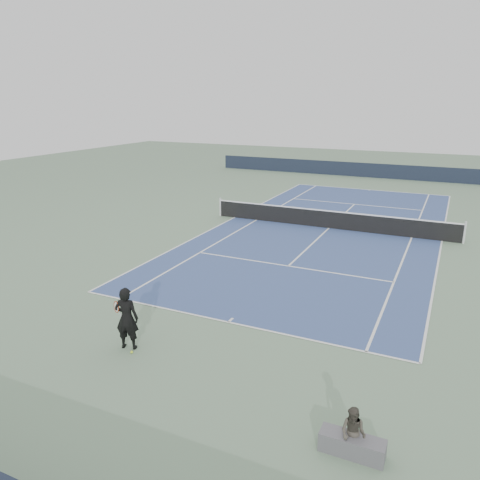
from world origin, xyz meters
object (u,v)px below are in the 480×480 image
at_px(tennis_net, 329,219).
at_px(tennis_player, 127,318).
at_px(tennis_ball, 132,352).
at_px(spectator_bench, 353,439).

distance_m(tennis_net, tennis_player, 14.48).
bearing_deg(tennis_player, tennis_ball, -39.66).
relative_size(tennis_player, spectator_bench, 1.36).
bearing_deg(tennis_player, tennis_net, 82.84).
bearing_deg(spectator_bench, tennis_player, 167.25).
distance_m(tennis_player, spectator_bench, 6.55).
bearing_deg(tennis_player, spectator_bench, -12.75).
bearing_deg(tennis_ball, spectator_bench, -11.37).
xyz_separation_m(tennis_player, spectator_bench, (6.37, -1.44, -0.54)).
relative_size(tennis_net, tennis_ball, 174.24).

